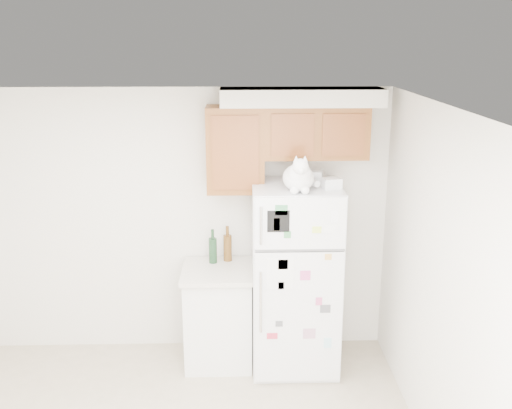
{
  "coord_description": "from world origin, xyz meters",
  "views": [
    {
      "loc": [
        0.53,
        -3.33,
        2.95
      ],
      "look_at": [
        0.67,
        1.55,
        1.55
      ],
      "focal_mm": 42.0,
      "sensor_mm": 36.0,
      "label": 1
    }
  ],
  "objects_px": {
    "refrigerator": "(295,278)",
    "bottle_amber": "(228,243)",
    "storage_box_back": "(312,176)",
    "storage_box_front": "(332,183)",
    "base_counter": "(219,315)",
    "bottle_green": "(213,246)",
    "cat": "(299,177)"
  },
  "relations": [
    {
      "from": "cat",
      "to": "bottle_amber",
      "type": "relative_size",
      "value": 1.39
    },
    {
      "from": "refrigerator",
      "to": "cat",
      "type": "bearing_deg",
      "value": -90.5
    },
    {
      "from": "storage_box_front",
      "to": "storage_box_back",
      "type": "bearing_deg",
      "value": 105.76
    },
    {
      "from": "bottle_green",
      "to": "storage_box_front",
      "type": "bearing_deg",
      "value": -18.09
    },
    {
      "from": "storage_box_back",
      "to": "bottle_green",
      "type": "relative_size",
      "value": 0.56
    },
    {
      "from": "cat",
      "to": "storage_box_back",
      "type": "bearing_deg",
      "value": 65.15
    },
    {
      "from": "cat",
      "to": "bottle_green",
      "type": "relative_size",
      "value": 1.46
    },
    {
      "from": "storage_box_back",
      "to": "bottle_green",
      "type": "distance_m",
      "value": 1.11
    },
    {
      "from": "cat",
      "to": "bottle_amber",
      "type": "height_order",
      "value": "cat"
    },
    {
      "from": "bottle_amber",
      "to": "cat",
      "type": "bearing_deg",
      "value": -37.06
    },
    {
      "from": "base_counter",
      "to": "bottle_green",
      "type": "height_order",
      "value": "bottle_green"
    },
    {
      "from": "base_counter",
      "to": "bottle_green",
      "type": "distance_m",
      "value": 0.63
    },
    {
      "from": "storage_box_front",
      "to": "bottle_green",
      "type": "height_order",
      "value": "storage_box_front"
    },
    {
      "from": "refrigerator",
      "to": "storage_box_back",
      "type": "height_order",
      "value": "storage_box_back"
    },
    {
      "from": "refrigerator",
      "to": "bottle_amber",
      "type": "relative_size",
      "value": 5.1
    },
    {
      "from": "storage_box_front",
      "to": "bottle_amber",
      "type": "relative_size",
      "value": 0.45
    },
    {
      "from": "refrigerator",
      "to": "storage_box_front",
      "type": "relative_size",
      "value": 11.33
    },
    {
      "from": "base_counter",
      "to": "bottle_amber",
      "type": "relative_size",
      "value": 2.76
    },
    {
      "from": "storage_box_back",
      "to": "bottle_green",
      "type": "bearing_deg",
      "value": -170.84
    },
    {
      "from": "cat",
      "to": "storage_box_back",
      "type": "xyz_separation_m",
      "value": [
        0.15,
        0.32,
        -0.07
      ]
    },
    {
      "from": "base_counter",
      "to": "cat",
      "type": "bearing_deg",
      "value": -20.92
    },
    {
      "from": "refrigerator",
      "to": "storage_box_back",
      "type": "xyz_separation_m",
      "value": [
        0.15,
        0.13,
        0.9
      ]
    },
    {
      "from": "bottle_green",
      "to": "bottle_amber",
      "type": "distance_m",
      "value": 0.14
    },
    {
      "from": "storage_box_front",
      "to": "bottle_amber",
      "type": "xyz_separation_m",
      "value": [
        -0.88,
        0.38,
        -0.66
      ]
    },
    {
      "from": "storage_box_front",
      "to": "bottle_amber",
      "type": "distance_m",
      "value": 1.17
    },
    {
      "from": "refrigerator",
      "to": "bottle_amber",
      "type": "bearing_deg",
      "value": 156.3
    },
    {
      "from": "base_counter",
      "to": "bottle_amber",
      "type": "bearing_deg",
      "value": 65.5
    },
    {
      "from": "storage_box_back",
      "to": "cat",
      "type": "bearing_deg",
      "value": -100.17
    },
    {
      "from": "refrigerator",
      "to": "storage_box_back",
      "type": "distance_m",
      "value": 0.92
    },
    {
      "from": "storage_box_back",
      "to": "storage_box_front",
      "type": "xyz_separation_m",
      "value": [
        0.13,
        -0.25,
        -0.01
      ]
    },
    {
      "from": "storage_box_back",
      "to": "base_counter",
      "type": "bearing_deg",
      "value": -161.39
    },
    {
      "from": "refrigerator",
      "to": "bottle_green",
      "type": "distance_m",
      "value": 0.8
    }
  ]
}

